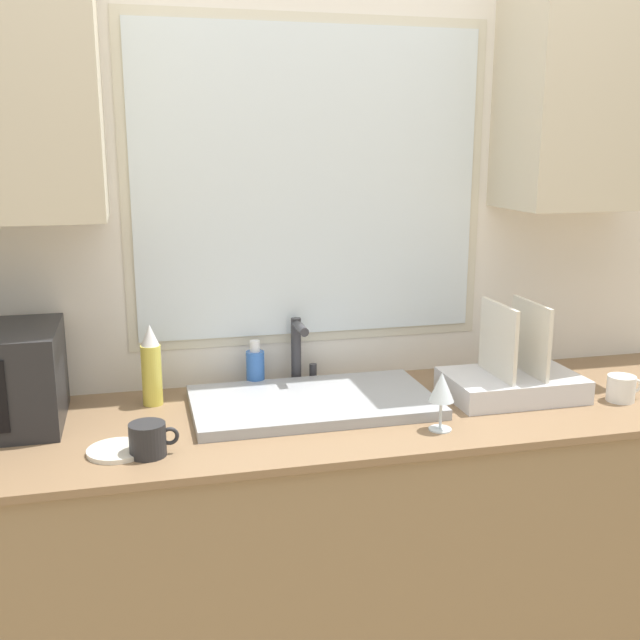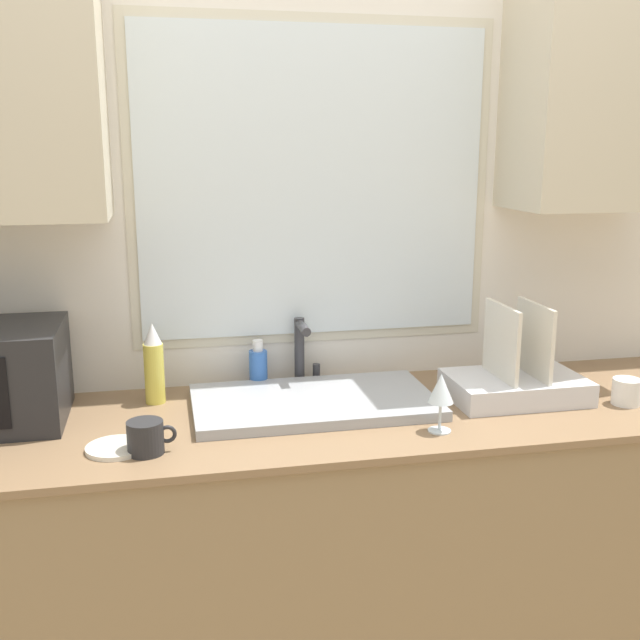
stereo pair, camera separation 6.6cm
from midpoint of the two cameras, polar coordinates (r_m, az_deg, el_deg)
The scene contains 11 objects.
countertop at distance 2.34m, azimuth 2.05°, elevation -17.19°, with size 2.52×0.68×0.88m.
wall_back at distance 2.34m, azimuth 0.35°, elevation 7.73°, with size 6.00×0.38×2.60m.
sink_basin at distance 2.19m, azimuth 0.40°, elevation -6.27°, with size 0.70×0.40×0.03m.
faucet at distance 2.35m, azimuth -0.58°, elevation -2.08°, with size 0.08×0.14×0.21m.
dish_rack at distance 2.33m, azimuth 15.46°, elevation -4.50°, with size 0.40×0.26×0.29m.
spray_bottle at distance 2.24m, azimuth -11.72°, elevation -3.36°, with size 0.06×0.06×0.24m.
soap_bottle at distance 2.34m, azimuth -3.92°, elevation -3.63°, with size 0.06×0.06×0.15m.
mug_near_sink at distance 1.91m, azimuth -12.14°, elevation -8.74°, with size 0.12×0.09×0.08m.
wine_glass at distance 2.00m, azimuth 10.14°, elevation -5.29°, with size 0.07×0.07×0.16m.
mug_by_rack at distance 2.39m, azimuth 23.09°, elevation -5.04°, with size 0.11×0.08×0.08m.
small_plate at distance 1.95m, azimuth -14.33°, elevation -9.42°, with size 0.15×0.15×0.01m.
Camera 2 is at (-0.47, -1.64, 1.63)m, focal length 42.00 mm.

